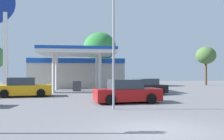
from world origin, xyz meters
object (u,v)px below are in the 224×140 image
tree_2 (206,56)px  car_2 (127,92)px  car_0 (145,87)px  car_3 (23,88)px  tree_1 (100,47)px  corner_streetlamp (114,27)px

tree_2 → car_2: bearing=-129.7°
car_2 → tree_2: 26.02m
car_0 → tree_2: 20.00m
car_0 → car_3: car_3 is taller
tree_1 → tree_2: (16.40, -0.67, -1.18)m
car_2 → tree_2: tree_2 is taller
tree_1 → tree_2: bearing=-2.3°
car_3 → tree_1: bearing=62.0°
car_2 → car_0: bearing=63.7°
corner_streetlamp → car_2: bearing=65.9°
tree_2 → corner_streetlamp: corner_streetlamp is taller
tree_2 → car_3: bearing=-149.5°
car_2 → tree_1: (0.03, 20.48, 5.02)m
tree_2 → tree_1: bearing=177.7°
car_0 → tree_2: tree_2 is taller
car_0 → corner_streetlamp: (-4.16, -8.70, 4.03)m
car_2 → tree_2: size_ratio=0.79×
car_2 → tree_1: bearing=89.9°
tree_1 → corner_streetlamp: size_ratio=0.99×
car_2 → corner_streetlamp: 5.16m
car_3 → corner_streetlamp: size_ratio=0.61×
tree_2 → corner_streetlamp: size_ratio=0.75×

